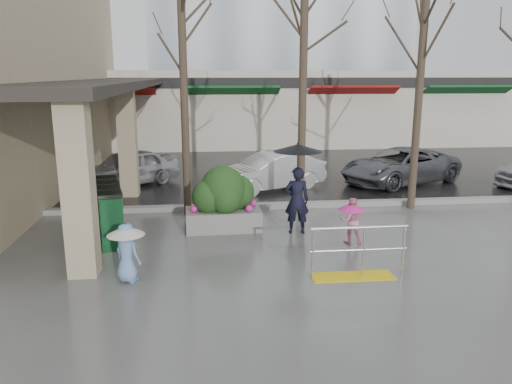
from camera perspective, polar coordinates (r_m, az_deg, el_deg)
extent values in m
plane|color=#51514F|center=(10.82, 2.44, -7.46)|extent=(120.00, 120.00, 0.00)
cube|color=black|center=(32.27, -3.33, 6.54)|extent=(120.00, 36.00, 0.01)
cube|color=gray|center=(14.58, 0.14, -1.61)|extent=(120.00, 0.30, 0.15)
cube|color=#2D2823|center=(18.30, -16.76, 12.14)|extent=(2.80, 18.00, 0.25)
cube|color=tan|center=(10.02, -19.66, 0.49)|extent=(0.55, 0.55, 3.50)
cube|color=tan|center=(16.31, -14.46, 5.58)|extent=(0.55, 0.55, 3.50)
cube|color=beige|center=(28.28, 1.13, 9.65)|extent=(34.00, 6.00, 4.00)
cube|color=maroon|center=(25.52, -16.45, 10.62)|extent=(4.50, 1.68, 0.87)
cube|color=#0F4C1E|center=(25.17, -2.63, 11.11)|extent=(4.50, 1.68, 0.87)
cube|color=maroon|center=(26.22, 10.82, 10.98)|extent=(4.50, 1.68, 0.87)
cube|color=#0F4C1E|center=(28.53, 22.64, 10.39)|extent=(4.50, 1.68, 0.87)
cube|color=black|center=(25.35, 1.98, 12.38)|extent=(34.00, 0.35, 0.50)
cube|color=yellow|center=(10.01, 10.95, -9.44)|extent=(1.60, 0.50, 0.02)
cylinder|color=silver|center=(9.63, 6.49, -7.06)|extent=(0.05, 0.05, 1.00)
cylinder|color=silver|center=(9.89, 12.19, -6.73)|extent=(0.05, 0.05, 1.00)
cylinder|color=silver|center=(10.16, 16.51, -6.44)|extent=(0.05, 0.05, 1.00)
cylinder|color=silver|center=(9.70, 11.78, -3.99)|extent=(1.90, 0.06, 0.06)
cylinder|color=silver|center=(9.84, 11.65, -6.50)|extent=(1.90, 0.04, 0.04)
cylinder|color=#382B21|center=(13.62, -8.23, 11.37)|extent=(0.22, 0.22, 6.80)
cylinder|color=#382B21|center=(13.87, 5.37, 11.89)|extent=(0.22, 0.22, 7.00)
cylinder|color=#382B21|center=(14.88, 18.12, 10.44)|extent=(0.22, 0.22, 6.50)
imported|color=black|center=(12.23, 4.69, -0.95)|extent=(0.63, 0.44, 1.66)
cylinder|color=black|center=(12.05, 4.76, 3.00)|extent=(0.02, 0.02, 1.05)
cone|color=black|center=(11.98, 4.80, 5.05)|extent=(1.19, 1.19, 0.18)
sphere|color=black|center=(11.96, 4.81, 5.57)|extent=(0.05, 0.05, 0.05)
imported|color=pink|center=(11.75, 10.82, -3.21)|extent=(0.54, 0.43, 1.08)
cylinder|color=black|center=(11.70, 10.86, -2.28)|extent=(0.02, 0.02, 0.47)
cone|color=#E62498|center=(11.66, 10.89, -1.60)|extent=(0.63, 0.63, 0.18)
sphere|color=black|center=(11.63, 10.91, -1.07)|extent=(0.05, 0.05, 0.05)
imported|color=#6E93C5|center=(9.75, -14.53, -6.74)|extent=(0.66, 0.63, 1.14)
cylinder|color=black|center=(9.66, -14.62, -5.25)|extent=(0.02, 0.02, 0.53)
cone|color=beige|center=(9.61, -14.68, -4.26)|extent=(0.71, 0.71, 0.18)
sphere|color=black|center=(9.57, -14.72, -3.63)|extent=(0.05, 0.05, 0.05)
cube|color=gray|center=(12.64, -3.74, -3.13)|extent=(1.90, 0.99, 0.52)
ellipsoid|color=#123A15|center=(12.45, -3.79, 0.28)|extent=(1.14, 1.03, 1.20)
sphere|color=#123A15|center=(12.37, -5.45, -0.51)|extent=(0.82, 0.82, 0.82)
sphere|color=#123A15|center=(12.65, -2.17, -0.07)|extent=(0.87, 0.87, 0.87)
cube|color=#0C3819|center=(11.60, -16.16, -3.42)|extent=(0.59, 0.59, 1.20)
cube|color=black|center=(11.43, -16.37, -0.27)|extent=(0.63, 0.63, 0.09)
cube|color=black|center=(12.18, -16.32, -2.64)|extent=(0.59, 0.59, 1.20)
cube|color=black|center=(12.02, -16.52, 0.37)|extent=(0.63, 0.63, 0.09)
cube|color=black|center=(12.76, -16.47, -1.93)|extent=(0.59, 0.59, 1.20)
cube|color=black|center=(12.61, -16.66, 0.95)|extent=(0.63, 0.63, 0.09)
cube|color=black|center=(13.34, -16.60, -1.28)|extent=(0.59, 0.59, 1.20)
cube|color=black|center=(13.19, -16.79, 1.48)|extent=(0.63, 0.63, 0.09)
imported|color=#B0B0B5|center=(18.05, -14.54, 2.69)|extent=(3.88, 3.34, 1.26)
imported|color=white|center=(16.85, 1.67, 2.38)|extent=(4.03, 2.85, 1.26)
imported|color=#585A5F|center=(18.61, 16.14, 2.90)|extent=(4.99, 3.80, 1.26)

